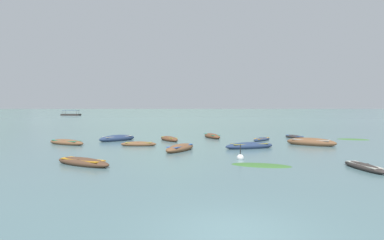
# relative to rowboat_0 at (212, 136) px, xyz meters

# --- Properties ---
(ground_plane) EXTENTS (6000.00, 6000.00, 0.00)m
(ground_plane) POSITION_rel_rowboat_0_xyz_m (-0.99, 1472.37, -0.19)
(ground_plane) COLOR slate
(mountain_1) EXTENTS (815.62, 815.62, 238.43)m
(mountain_1) POSITION_rel_rowboat_0_xyz_m (-1159.97, 2470.86, 119.02)
(mountain_1) COLOR slate
(mountain_1) RESTS_ON ground
(mountain_2) EXTENTS (2327.12, 2327.12, 618.92)m
(mountain_2) POSITION_rel_rowboat_0_xyz_m (-166.05, 2417.09, 309.27)
(mountain_2) COLOR #56665B
(mountain_2) RESTS_ON ground
(mountain_3) EXTENTS (1134.96, 1134.96, 381.90)m
(mountain_3) POSITION_rel_rowboat_0_xyz_m (686.48, 2245.67, 190.76)
(mountain_3) COLOR #4C5B56
(mountain_3) RESTS_ON ground
(rowboat_0) EXTENTS (2.33, 4.06, 0.62)m
(rowboat_0) POSITION_rel_rowboat_0_xyz_m (0.00, 0.00, 0.00)
(rowboat_0) COLOR brown
(rowboat_0) RESTS_ON ground
(rowboat_1) EXTENTS (1.21, 3.42, 0.43)m
(rowboat_1) POSITION_rel_rowboat_0_xyz_m (7.48, -18.60, -0.06)
(rowboat_1) COLOR #2D2826
(rowboat_1) RESTS_ON ground
(rowboat_2) EXTENTS (2.63, 3.46, 0.59)m
(rowboat_2) POSITION_rel_rowboat_0_xyz_m (-4.69, -3.29, -0.01)
(rowboat_2) COLOR brown
(rowboat_2) RESTS_ON ground
(rowboat_3) EXTENTS (4.53, 3.59, 0.85)m
(rowboat_3) POSITION_rel_rowboat_0_xyz_m (8.76, -7.12, 0.07)
(rowboat_3) COLOR brown
(rowboat_3) RESTS_ON ground
(rowboat_4) EXTENTS (4.22, 3.05, 0.57)m
(rowboat_4) POSITION_rel_rowboat_0_xyz_m (-8.79, -17.42, -0.02)
(rowboat_4) COLOR #4C3323
(rowboat_4) RESTS_ON ground
(rowboat_5) EXTENTS (2.68, 2.99, 0.39)m
(rowboat_5) POSITION_rel_rowboat_0_xyz_m (5.08, -2.99, -0.07)
(rowboat_5) COLOR navy
(rowboat_5) RESTS_ON ground
(rowboat_6) EXTENTS (3.24, 0.98, 0.50)m
(rowboat_6) POSITION_rel_rowboat_0_xyz_m (-7.13, -7.72, -0.04)
(rowboat_6) COLOR brown
(rowboat_6) RESTS_ON ground
(rowboat_7) EXTENTS (4.41, 3.13, 0.61)m
(rowboat_7) POSITION_rel_rowboat_0_xyz_m (-14.14, -6.68, -0.00)
(rowboat_7) COLOR brown
(rowboat_7) RESTS_ON ground
(rowboat_8) EXTENTS (2.89, 4.16, 0.67)m
(rowboat_8) POSITION_rel_rowboat_0_xyz_m (-3.21, -10.94, 0.02)
(rowboat_8) COLOR brown
(rowboat_8) RESTS_ON ground
(rowboat_9) EXTENTS (1.92, 3.26, 0.45)m
(rowboat_9) POSITION_rel_rowboat_0_xyz_m (9.39, -0.33, -0.05)
(rowboat_9) COLOR #2D2826
(rowboat_9) RESTS_ON ground
(rowboat_10) EXTENTS (3.85, 3.76, 0.77)m
(rowboat_10) POSITION_rel_rowboat_0_xyz_m (-10.15, -3.32, 0.04)
(rowboat_10) COLOR navy
(rowboat_10) RESTS_ON ground
(rowboat_11) EXTENTS (4.54, 2.43, 0.66)m
(rowboat_11) POSITION_rel_rowboat_0_xyz_m (2.65, -9.45, 0.01)
(rowboat_11) COLOR navy
(rowboat_11) RESTS_ON ground
(ferry_0) EXTENTS (8.52, 3.84, 2.54)m
(ferry_0) POSITION_rel_rowboat_0_xyz_m (-56.81, 103.48, 0.25)
(ferry_0) COLOR #2D2826
(ferry_0) RESTS_ON ground
(mooring_buoy) EXTENTS (0.47, 0.47, 1.12)m
(mooring_buoy) POSITION_rel_rowboat_0_xyz_m (1.05, -15.14, -0.09)
(mooring_buoy) COLOR silver
(mooring_buoy) RESTS_ON ground
(weed_patch_0) EXTENTS (3.56, 2.49, 0.14)m
(weed_patch_0) POSITION_rel_rowboat_0_xyz_m (15.30, -1.85, -0.19)
(weed_patch_0) COLOR #38662D
(weed_patch_0) RESTS_ON ground
(weed_patch_2) EXTENTS (3.85, 2.41, 0.14)m
(weed_patch_2) POSITION_rel_rowboat_0_xyz_m (1.95, -17.45, -0.19)
(weed_patch_2) COLOR #38662D
(weed_patch_2) RESTS_ON ground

